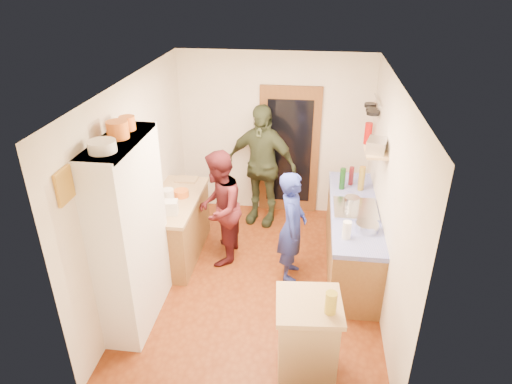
% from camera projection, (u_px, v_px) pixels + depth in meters
% --- Properties ---
extents(floor, '(3.00, 4.00, 0.02)m').
position_uv_depth(floor, '(258.00, 281.00, 6.02)').
color(floor, brown).
rests_on(floor, ground).
extents(ceiling, '(3.00, 4.00, 0.02)m').
position_uv_depth(ceiling, '(259.00, 82.00, 4.83)').
color(ceiling, silver).
rests_on(ceiling, ground).
extents(wall_back, '(3.00, 0.02, 2.60)m').
position_uv_depth(wall_back, '(274.00, 135.00, 7.20)').
color(wall_back, silver).
rests_on(wall_back, ground).
extents(wall_front, '(3.00, 0.02, 2.60)m').
position_uv_depth(wall_front, '(228.00, 305.00, 3.65)').
color(wall_front, silver).
rests_on(wall_front, ground).
extents(wall_left, '(0.02, 4.00, 2.60)m').
position_uv_depth(wall_left, '(137.00, 185.00, 5.59)').
color(wall_left, silver).
rests_on(wall_left, ground).
extents(wall_right, '(0.02, 4.00, 2.60)m').
position_uv_depth(wall_right, '(388.00, 200.00, 5.25)').
color(wall_right, silver).
rests_on(wall_right, ground).
extents(door_frame, '(0.95, 0.06, 2.10)m').
position_uv_depth(door_frame, '(289.00, 151.00, 7.25)').
color(door_frame, brown).
rests_on(door_frame, ground).
extents(door_glass, '(0.70, 0.02, 1.70)m').
position_uv_depth(door_glass, '(289.00, 152.00, 7.22)').
color(door_glass, black).
rests_on(door_glass, door_frame).
extents(hutch_body, '(0.40, 1.20, 2.20)m').
position_uv_depth(hutch_body, '(131.00, 235.00, 4.95)').
color(hutch_body, white).
rests_on(hutch_body, ground).
extents(hutch_top_shelf, '(0.40, 1.14, 0.04)m').
position_uv_depth(hutch_top_shelf, '(117.00, 142.00, 4.46)').
color(hutch_top_shelf, white).
rests_on(hutch_top_shelf, hutch_body).
extents(plate_stack, '(0.26, 0.26, 0.11)m').
position_uv_depth(plate_stack, '(102.00, 146.00, 4.14)').
color(plate_stack, white).
rests_on(plate_stack, hutch_top_shelf).
extents(orange_pot_a, '(0.21, 0.21, 0.17)m').
position_uv_depth(orange_pot_a, '(118.00, 130.00, 4.46)').
color(orange_pot_a, orange).
rests_on(orange_pot_a, hutch_top_shelf).
extents(orange_pot_b, '(0.16, 0.16, 0.14)m').
position_uv_depth(orange_pot_b, '(127.00, 123.00, 4.68)').
color(orange_pot_b, orange).
rests_on(orange_pot_b, hutch_top_shelf).
extents(left_counter_base, '(0.60, 1.40, 0.85)m').
position_uv_depth(left_counter_base, '(177.00, 229.00, 6.35)').
color(left_counter_base, olive).
rests_on(left_counter_base, ground).
extents(left_counter_top, '(0.64, 1.44, 0.05)m').
position_uv_depth(left_counter_top, '(174.00, 200.00, 6.15)').
color(left_counter_top, tan).
rests_on(left_counter_top, left_counter_base).
extents(toaster, '(0.26, 0.20, 0.18)m').
position_uv_depth(toaster, '(168.00, 207.00, 5.73)').
color(toaster, white).
rests_on(toaster, left_counter_top).
extents(kettle, '(0.21, 0.21, 0.18)m').
position_uv_depth(kettle, '(168.00, 196.00, 6.01)').
color(kettle, white).
rests_on(kettle, left_counter_top).
extents(orange_bowl, '(0.23, 0.23, 0.09)m').
position_uv_depth(orange_bowl, '(181.00, 193.00, 6.18)').
color(orange_bowl, orange).
rests_on(orange_bowl, left_counter_top).
extents(chopping_board, '(0.30, 0.22, 0.02)m').
position_uv_depth(chopping_board, '(187.00, 179.00, 6.65)').
color(chopping_board, tan).
rests_on(chopping_board, left_counter_top).
extents(right_counter_base, '(0.60, 2.20, 0.84)m').
position_uv_depth(right_counter_base, '(351.00, 239.00, 6.13)').
color(right_counter_base, olive).
rests_on(right_counter_base, ground).
extents(right_counter_top, '(0.62, 2.22, 0.06)m').
position_uv_depth(right_counter_top, '(355.00, 210.00, 5.93)').
color(right_counter_top, '#0813A1').
rests_on(right_counter_top, right_counter_base).
extents(hob, '(0.55, 0.58, 0.04)m').
position_uv_depth(hob, '(355.00, 209.00, 5.84)').
color(hob, silver).
rests_on(hob, right_counter_top).
extents(pot_on_hob, '(0.19, 0.19, 0.13)m').
position_uv_depth(pot_on_hob, '(352.00, 201.00, 5.85)').
color(pot_on_hob, silver).
rests_on(pot_on_hob, hob).
extents(bottle_a, '(0.09, 0.09, 0.31)m').
position_uv_depth(bottle_a, '(342.00, 179.00, 6.34)').
color(bottle_a, '#143F14').
rests_on(bottle_a, right_counter_top).
extents(bottle_b, '(0.07, 0.07, 0.27)m').
position_uv_depth(bottle_b, '(351.00, 176.00, 6.46)').
color(bottle_b, '#591419').
rests_on(bottle_b, right_counter_top).
extents(bottle_c, '(0.11, 0.11, 0.35)m').
position_uv_depth(bottle_c, '(362.00, 178.00, 6.30)').
color(bottle_c, olive).
rests_on(bottle_c, right_counter_top).
extents(paper_towel, '(0.10, 0.10, 0.22)m').
position_uv_depth(paper_towel, '(347.00, 230.00, 5.22)').
color(paper_towel, white).
rests_on(paper_towel, right_counter_top).
extents(mixing_bowl, '(0.34, 0.34, 0.10)m').
position_uv_depth(mixing_bowl, '(367.00, 227.00, 5.39)').
color(mixing_bowl, silver).
rests_on(mixing_bowl, right_counter_top).
extents(island_base, '(0.59, 0.59, 0.86)m').
position_uv_depth(island_base, '(307.00, 341.00, 4.48)').
color(island_base, tan).
rests_on(island_base, ground).
extents(island_top, '(0.67, 0.67, 0.05)m').
position_uv_depth(island_top, '(309.00, 305.00, 4.27)').
color(island_top, tan).
rests_on(island_top, island_base).
extents(cutting_board, '(0.37, 0.31, 0.02)m').
position_uv_depth(cutting_board, '(304.00, 300.00, 4.31)').
color(cutting_board, white).
rests_on(cutting_board, island_top).
extents(oil_jar, '(0.12, 0.12, 0.22)m').
position_uv_depth(oil_jar, '(331.00, 303.00, 4.09)').
color(oil_jar, '#AD9E2D').
rests_on(oil_jar, island_top).
extents(pan_rail, '(0.02, 0.65, 0.02)m').
position_uv_depth(pan_rail, '(377.00, 100.00, 6.27)').
color(pan_rail, silver).
rests_on(pan_rail, wall_right).
extents(pan_hang_a, '(0.18, 0.18, 0.05)m').
position_uv_depth(pan_hang_a, '(373.00, 113.00, 6.18)').
color(pan_hang_a, black).
rests_on(pan_hang_a, pan_rail).
extents(pan_hang_b, '(0.16, 0.16, 0.05)m').
position_uv_depth(pan_hang_b, '(372.00, 110.00, 6.36)').
color(pan_hang_b, black).
rests_on(pan_hang_b, pan_rail).
extents(pan_hang_c, '(0.17, 0.17, 0.05)m').
position_uv_depth(pan_hang_c, '(370.00, 105.00, 6.54)').
color(pan_hang_c, black).
rests_on(pan_hang_c, pan_rail).
extents(wall_shelf, '(0.26, 0.42, 0.03)m').
position_uv_depth(wall_shelf, '(376.00, 152.00, 5.49)').
color(wall_shelf, tan).
rests_on(wall_shelf, wall_right).
extents(radio, '(0.29, 0.35, 0.15)m').
position_uv_depth(radio, '(377.00, 145.00, 5.44)').
color(radio, silver).
rests_on(radio, wall_shelf).
extents(ext_bracket, '(0.06, 0.10, 0.04)m').
position_uv_depth(ext_bracket, '(372.00, 137.00, 6.69)').
color(ext_bracket, black).
rests_on(ext_bracket, wall_right).
extents(fire_extinguisher, '(0.11, 0.11, 0.32)m').
position_uv_depth(fire_extinguisher, '(368.00, 133.00, 6.68)').
color(fire_extinguisher, red).
rests_on(fire_extinguisher, wall_right).
extents(picture_frame, '(0.03, 0.25, 0.30)m').
position_uv_depth(picture_frame, '(64.00, 186.00, 3.88)').
color(picture_frame, gold).
rests_on(picture_frame, wall_left).
extents(person_hob, '(0.38, 0.56, 1.49)m').
position_uv_depth(person_hob, '(294.00, 228.00, 5.76)').
color(person_hob, navy).
rests_on(person_hob, ground).
extents(person_left, '(0.61, 0.79, 1.61)m').
position_uv_depth(person_left, '(222.00, 207.00, 6.12)').
color(person_left, '#49161A').
rests_on(person_left, ground).
extents(person_back, '(1.21, 0.75, 1.92)m').
position_uv_depth(person_back, '(262.00, 166.00, 6.97)').
color(person_back, '#2F3722').
rests_on(person_back, ground).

